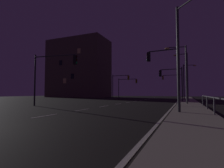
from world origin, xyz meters
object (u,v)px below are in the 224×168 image
at_px(traffic_light_mid_left, 173,81).
at_px(building_distant, 79,69).
at_px(traffic_light_far_left, 53,68).
at_px(street_lamp_corner, 182,68).
at_px(street_lamp_mid_block, 186,78).
at_px(traffic_light_near_right, 171,78).
at_px(street_lamp_median, 185,72).
at_px(street_lamp_across_street, 182,46).
at_px(traffic_light_far_right, 164,65).
at_px(traffic_light_overhead_east, 127,84).
at_px(traffic_light_near_left, 120,82).

distance_m(traffic_light_mid_left, building_distant, 30.20).
height_order(traffic_light_far_left, street_lamp_corner, street_lamp_corner).
relative_size(traffic_light_far_left, street_lamp_mid_block, 0.82).
relative_size(traffic_light_mid_left, traffic_light_near_right, 1.15).
distance_m(traffic_light_far_left, street_lamp_median, 18.31).
bearing_deg(street_lamp_mid_block, street_lamp_median, -91.11).
bearing_deg(traffic_light_mid_left, traffic_light_near_right, -87.50).
xyz_separation_m(traffic_light_mid_left, street_lamp_corner, (2.27, -21.11, 0.12)).
bearing_deg(street_lamp_across_street, traffic_light_mid_left, 94.42).
height_order(traffic_light_far_right, street_lamp_median, street_lamp_median).
distance_m(traffic_light_far_right, building_distant, 42.57).
relative_size(traffic_light_overhead_east, building_distant, 0.26).
relative_size(traffic_light_far_left, street_lamp_across_street, 0.79).
xyz_separation_m(traffic_light_near_right, street_lamp_mid_block, (2.03, 9.07, 0.62)).
height_order(traffic_light_overhead_east, street_lamp_mid_block, street_lamp_mid_block).
relative_size(traffic_light_near_left, traffic_light_near_right, 1.08).
distance_m(traffic_light_near_left, street_lamp_across_street, 26.27).
relative_size(street_lamp_across_street, building_distant, 0.36).
bearing_deg(traffic_light_overhead_east, traffic_light_far_right, -63.09).
relative_size(traffic_light_near_left, traffic_light_far_right, 0.93).
bearing_deg(traffic_light_far_left, street_lamp_corner, 32.00).
bearing_deg(street_lamp_across_street, street_lamp_corner, 90.74).
height_order(traffic_light_far_left, traffic_light_overhead_east, traffic_light_far_left).
bearing_deg(traffic_light_far_left, building_distant, 120.01).
height_order(traffic_light_near_left, traffic_light_near_right, traffic_light_near_left).
height_order(traffic_light_far_right, building_distant, building_distant).
relative_size(traffic_light_near_left, traffic_light_overhead_east, 1.10).
xyz_separation_m(traffic_light_near_right, traffic_light_overhead_east, (-10.74, 12.32, -0.13)).
height_order(traffic_light_far_right, traffic_light_far_left, traffic_light_far_right).
height_order(street_lamp_mid_block, building_distant, building_distant).
bearing_deg(street_lamp_corner, street_lamp_median, 86.99).
bearing_deg(traffic_light_far_left, street_lamp_across_street, -10.62).
bearing_deg(traffic_light_far_right, building_distant, 135.23).
bearing_deg(traffic_light_far_right, street_lamp_corner, 66.39).
xyz_separation_m(traffic_light_far_left, street_lamp_median, (12.51, 13.36, 0.54)).
relative_size(traffic_light_near_right, street_lamp_median, 0.70).
distance_m(traffic_light_mid_left, street_lamp_mid_block, 7.59).
distance_m(traffic_light_far_right, street_lamp_across_street, 6.45).
relative_size(traffic_light_far_right, traffic_light_far_left, 1.06).
relative_size(street_lamp_mid_block, building_distant, 0.35).
bearing_deg(traffic_light_mid_left, street_lamp_across_street, -85.58).
bearing_deg(street_lamp_mid_block, traffic_light_far_right, -96.73).
height_order(traffic_light_far_left, building_distant, building_distant).
distance_m(street_lamp_across_street, street_lamp_mid_block, 23.98).
relative_size(traffic_light_far_left, traffic_light_overhead_east, 1.12).
bearing_deg(traffic_light_near_left, traffic_light_far_left, -89.05).
bearing_deg(building_distant, street_lamp_across_street, -48.54).
relative_size(traffic_light_near_left, street_lamp_across_street, 0.78).
height_order(traffic_light_near_left, street_lamp_across_street, street_lamp_across_street).
height_order(traffic_light_mid_left, traffic_light_far_left, traffic_light_mid_left).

